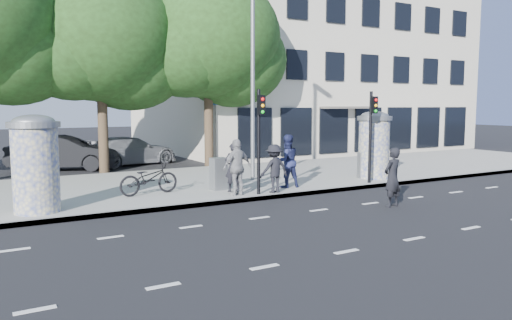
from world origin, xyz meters
TOP-DOWN VIEW (x-y plane):
  - ground at (0.00, 0.00)m, footprint 120.00×120.00m
  - sidewalk at (0.00, 7.50)m, footprint 40.00×8.00m
  - curb at (0.00, 3.55)m, footprint 40.00×0.10m
  - lane_dash_near at (0.00, -2.20)m, footprint 32.00×0.12m
  - lane_dash_far at (0.00, 1.40)m, footprint 32.00×0.12m
  - ad_column_left at (-7.20, 4.50)m, footprint 1.36×1.36m
  - ad_column_right at (5.20, 4.70)m, footprint 1.36×1.36m
  - traffic_pole_near at (-0.60, 3.79)m, footprint 0.22×0.31m
  - traffic_pole_far at (4.20, 3.79)m, footprint 0.22×0.31m
  - street_lamp at (0.80, 6.63)m, footprint 0.25×0.93m
  - tree_near_left at (-3.50, 12.70)m, footprint 6.80×6.80m
  - tree_center at (1.50, 12.30)m, footprint 7.00×7.00m
  - building at (12.00, 19.99)m, footprint 20.30×15.85m
  - ped_b at (-1.10, 4.68)m, footprint 0.61×0.41m
  - ped_c at (0.92, 4.50)m, footprint 0.99×0.81m
  - ped_d at (0.00, 3.85)m, footprint 1.05×0.63m
  - ped_e at (-1.30, 4.01)m, footprint 1.15×0.77m
  - man_road at (2.22, 0.72)m, footprint 0.72×0.54m
  - bicycle at (-3.73, 5.57)m, footprint 0.97×2.09m
  - cabinet_left at (-1.38, 5.23)m, footprint 0.57×0.45m
  - cabinet_right at (4.86, 4.84)m, footprint 0.59×0.50m
  - car_mid at (-4.89, 14.62)m, footprint 3.59×5.20m
  - car_right at (-1.65, 15.10)m, footprint 3.24×5.33m

SIDE VIEW (x-z plane):
  - ground at x=0.00m, z-range 0.00..0.00m
  - lane_dash_near at x=0.00m, z-range 0.00..0.01m
  - lane_dash_far at x=0.00m, z-range 0.00..0.01m
  - sidewalk at x=0.00m, z-range 0.00..0.15m
  - curb at x=0.00m, z-range -0.01..0.15m
  - cabinet_right at x=4.86m, z-range 0.15..1.18m
  - bicycle at x=-3.73m, z-range 0.15..1.21m
  - cabinet_left at x=-1.38m, z-range 0.15..1.26m
  - car_right at x=-1.65m, z-range 0.00..1.44m
  - car_mid at x=-4.89m, z-range 0.00..1.62m
  - man_road at x=2.22m, z-range 0.00..1.79m
  - ped_d at x=0.00m, z-range 0.15..1.76m
  - ped_b at x=-1.10m, z-range 0.15..1.79m
  - ped_e at x=-1.30m, z-range 0.15..1.97m
  - ped_c at x=0.92m, z-range 0.15..2.02m
  - ad_column_left at x=-7.20m, z-range 0.21..2.86m
  - ad_column_right at x=5.20m, z-range 0.21..2.86m
  - traffic_pole_near at x=-0.60m, z-range 0.53..3.93m
  - traffic_pole_far at x=4.20m, z-range 0.53..3.93m
  - street_lamp at x=0.80m, z-range 0.79..8.79m
  - building at x=12.00m, z-range -0.01..11.99m
  - tree_near_left at x=-3.50m, z-range 1.58..10.55m
  - tree_center at x=1.50m, z-range 1.66..10.96m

